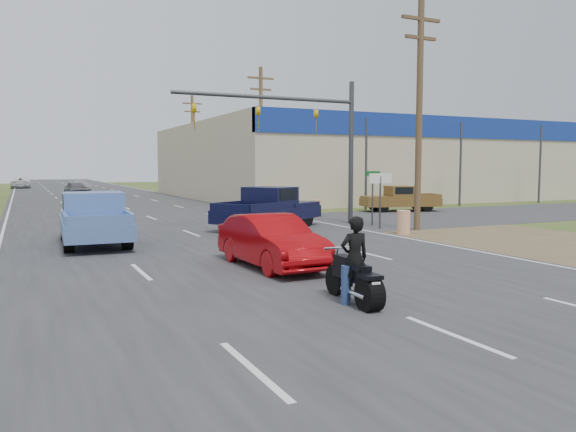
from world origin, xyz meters
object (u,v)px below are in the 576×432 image
rider (354,263)px  brown_pickup (399,199)px  distant_car_grey (76,189)px  distant_car_silver (81,186)px  motorcycle (356,281)px  distant_car_white (21,183)px  red_convertible (272,242)px  blue_pickup (94,218)px  navy_pickup (270,208)px

rider → brown_pickup: rider is taller
distant_car_grey → distant_car_silver: size_ratio=0.93×
distant_car_silver → motorcycle: bearing=-92.4°
distant_car_white → red_convertible: bearing=95.6°
blue_pickup → brown_pickup: (19.26, 7.72, -0.15)m
distant_car_grey → distant_car_white: (-4.80, 26.03, 0.01)m
motorcycle → blue_pickup: bearing=110.6°
motorcycle → rider: (0.00, 0.05, 0.37)m
distant_car_silver → distant_car_white: size_ratio=0.86×
motorcycle → brown_pickup: size_ratio=0.42×
red_convertible → distant_car_white: red_convertible is taller
red_convertible → distant_car_grey: bearing=89.5°
rider → red_convertible: bearing=-89.3°
brown_pickup → distant_car_silver: (-15.64, 37.34, -0.16)m
blue_pickup → rider: bearing=-70.1°
distant_car_grey → distant_car_white: bearing=92.8°
distant_car_silver → distant_car_white: distant_car_white is taller
brown_pickup → navy_pickup: bearing=131.5°
navy_pickup → distant_car_white: navy_pickup is taller
navy_pickup → distant_car_silver: size_ratio=1.34×
blue_pickup → red_convertible: bearing=-58.9°
distant_car_grey → red_convertible: bearing=-95.6°
motorcycle → rider: 0.37m
red_convertible → navy_pickup: size_ratio=0.73×
brown_pickup → distant_car_grey: 32.30m
distant_car_silver → brown_pickup: bearing=-69.8°
motorcycle → distant_car_white: bearing=97.8°
motorcycle → navy_pickup: navy_pickup is taller
brown_pickup → distant_car_grey: brown_pickup is taller
distant_car_white → motorcycle: bearing=95.1°
blue_pickup → motorcycle: bearing=-70.2°
distant_car_silver → distant_car_white: (-6.04, 16.22, 0.07)m
navy_pickup → distant_car_silver: navy_pickup is taller
red_convertible → rider: bearing=-94.8°
motorcycle → distant_car_white: (-6.18, 73.05, 0.24)m
red_convertible → blue_pickup: 8.12m
rider → brown_pickup: size_ratio=0.33×
blue_pickup → brown_pickup: 20.75m
motorcycle → distant_car_white: 73.31m
red_convertible → blue_pickup: (-3.93, 7.10, 0.23)m
motorcycle → distant_car_grey: 47.03m
red_convertible → motorcycle: red_convertible is taller
brown_pickup → distant_car_silver: 40.48m
brown_pickup → motorcycle: bearing=156.6°
red_convertible → motorcycle: bearing=-94.8°
distant_car_grey → blue_pickup: bearing=-101.5°
brown_pickup → distant_car_white: bearing=37.1°
blue_pickup → distant_car_grey: 35.34m
distant_car_silver → distant_car_white: 17.31m
rider → distant_car_silver: 56.77m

